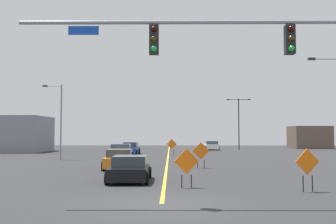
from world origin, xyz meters
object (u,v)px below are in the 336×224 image
(street_lamp_far_right, at_px, (239,119))
(construction_sign_right_shoulder, at_px, (201,152))
(car_blue_approaching, at_px, (131,149))
(construction_sign_median_far, at_px, (307,164))
(construction_sign_right_lane, at_px, (187,163))
(traffic_signal_assembly, at_px, (287,54))
(car_silver_passing, at_px, (121,152))
(car_orange_mid, at_px, (119,160))
(street_lamp_mid_left, at_px, (60,117))
(car_white_far, at_px, (211,146))
(car_black_distant, at_px, (130,169))
(construction_sign_left_shoulder, at_px, (172,145))

(street_lamp_far_right, xyz_separation_m, construction_sign_right_shoulder, (-8.31, -31.57, -3.55))
(construction_sign_right_shoulder, xyz_separation_m, car_blue_approaching, (-6.98, 18.54, -0.49))
(street_lamp_far_right, bearing_deg, construction_sign_right_shoulder, -104.75)
(construction_sign_median_far, bearing_deg, construction_sign_right_lane, 166.28)
(car_blue_approaching, bearing_deg, traffic_signal_assembly, -74.49)
(construction_sign_right_lane, relative_size, car_silver_passing, 0.42)
(car_blue_approaching, bearing_deg, street_lamp_far_right, 40.43)
(traffic_signal_assembly, bearing_deg, construction_sign_right_shoulder, 98.27)
(construction_sign_median_far, height_order, car_orange_mid, construction_sign_median_far)
(street_lamp_mid_left, bearing_deg, traffic_signal_assembly, -57.14)
(street_lamp_mid_left, relative_size, car_white_far, 1.71)
(traffic_signal_assembly, xyz_separation_m, car_black_distant, (-6.29, 6.37, -4.69))
(construction_sign_right_lane, xyz_separation_m, car_blue_approaching, (-5.56, 28.38, -0.45))
(car_silver_passing, bearing_deg, car_black_distant, -81.00)
(construction_sign_median_far, xyz_separation_m, car_blue_approaching, (-10.64, 29.62, -0.50))
(construction_sign_right_lane, height_order, car_silver_passing, construction_sign_right_lane)
(traffic_signal_assembly, bearing_deg, car_white_far, 87.47)
(construction_sign_right_shoulder, bearing_deg, car_silver_passing, 125.84)
(car_orange_mid, bearing_deg, construction_sign_median_far, -48.19)
(traffic_signal_assembly, height_order, construction_sign_median_far, traffic_signal_assembly)
(traffic_signal_assembly, relative_size, construction_sign_median_far, 8.03)
(street_lamp_far_right, relative_size, car_orange_mid, 1.92)
(car_black_distant, bearing_deg, construction_sign_right_shoulder, 60.39)
(street_lamp_far_right, distance_m, car_blue_approaching, 20.50)
(construction_sign_median_far, xyz_separation_m, car_black_distant, (-7.93, 3.57, -0.54))
(construction_sign_right_lane, relative_size, car_white_far, 0.42)
(construction_sign_left_shoulder, xyz_separation_m, car_black_distant, (-2.22, -22.74, -0.57))
(car_blue_approaching, distance_m, car_silver_passing, 8.85)
(construction_sign_median_far, distance_m, car_orange_mid, 14.19)
(street_lamp_mid_left, distance_m, construction_sign_right_lane, 22.30)
(traffic_signal_assembly, relative_size, car_white_far, 3.50)
(traffic_signal_assembly, bearing_deg, construction_sign_median_far, 59.71)
(construction_sign_left_shoulder, bearing_deg, car_white_far, 68.93)
(traffic_signal_assembly, xyz_separation_m, car_silver_passing, (-9.02, 23.58, -4.63))
(construction_sign_right_shoulder, distance_m, car_blue_approaching, 19.82)
(street_lamp_mid_left, relative_size, construction_sign_right_shoulder, 3.91)
(street_lamp_mid_left, bearing_deg, car_orange_mid, -53.79)
(construction_sign_right_shoulder, bearing_deg, car_white_far, 82.63)
(construction_sign_right_lane, height_order, car_blue_approaching, construction_sign_right_lane)
(construction_sign_left_shoulder, bearing_deg, construction_sign_right_lane, -88.56)
(construction_sign_left_shoulder, distance_m, construction_sign_median_far, 26.92)
(street_lamp_mid_left, xyz_separation_m, car_black_distant, (8.56, -16.62, -3.40))
(construction_sign_right_shoulder, relative_size, construction_sign_right_lane, 1.03)
(construction_sign_median_far, height_order, car_white_far, construction_sign_median_far)
(traffic_signal_assembly, xyz_separation_m, construction_sign_right_shoulder, (-2.02, 13.89, -4.16))
(car_black_distant, xyz_separation_m, car_white_far, (8.28, 38.47, 0.04))
(construction_sign_left_shoulder, height_order, construction_sign_right_lane, construction_sign_left_shoulder)
(construction_sign_right_shoulder, height_order, car_black_distant, construction_sign_right_shoulder)
(construction_sign_left_shoulder, relative_size, car_black_distant, 0.49)
(car_blue_approaching, height_order, car_white_far, car_blue_approaching)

